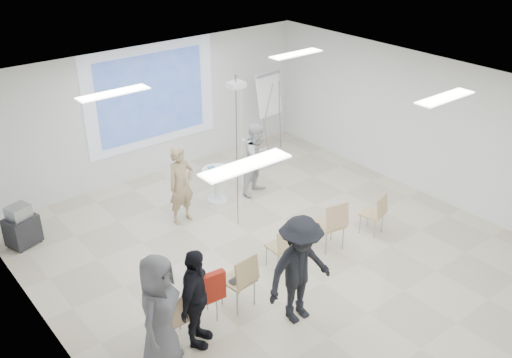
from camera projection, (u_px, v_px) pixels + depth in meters
floor at (284, 259)px, 10.31m from camera, size 8.00×9.00×0.10m
ceiling at (288, 94)px, 8.92m from camera, size 8.00×9.00×0.10m
wall_back at (152, 110)px, 12.78m from camera, size 8.00×0.10×3.00m
wall_left at (50, 272)px, 7.35m from camera, size 0.10×9.00×3.00m
wall_right at (431, 127)px, 11.88m from camera, size 0.10×9.00×3.00m
projection_halo at (152, 96)px, 12.58m from camera, size 3.20×0.01×2.30m
projection_image at (152, 96)px, 12.57m from camera, size 2.60×0.01×1.90m
pedestal_table at (217, 183)px, 11.96m from camera, size 0.75×0.75×0.76m
player_left at (181, 180)px, 11.01m from camera, size 0.69×0.50×1.80m
player_right at (258, 155)px, 12.10m from camera, size 1.01×0.89×1.78m
controller_left at (181, 160)px, 11.16m from camera, size 0.05×0.12×0.04m
controller_right at (244, 140)px, 12.03m from camera, size 0.07×0.12×0.04m
chair_far_left at (178, 315)px, 8.08m from camera, size 0.42×0.45×0.88m
chair_left_mid at (204, 295)px, 8.50m from camera, size 0.44×0.47×0.84m
chair_left_inner at (241, 277)px, 8.79m from camera, size 0.49×0.52×0.96m
chair_center at (282, 245)px, 9.74m from camera, size 0.39×0.42×0.83m
chair_right_inner at (333, 222)px, 10.23m from camera, size 0.55×0.58×0.99m
chair_right_far at (376, 212)px, 10.75m from camera, size 0.48×0.50×0.83m
red_jacket at (210, 288)px, 8.31m from camera, size 0.50×0.17×0.47m
laptop at (237, 277)px, 8.88m from camera, size 0.37×0.29×0.03m
audience_left at (195, 292)px, 7.92m from camera, size 1.22×1.14×1.81m
audience_mid at (300, 263)px, 8.37m from camera, size 1.32×0.75×2.01m
audience_outer at (159, 306)px, 7.55m from camera, size 1.14×1.07×1.95m
flipchart_easel at (269, 95)px, 13.76m from camera, size 0.88×0.67×2.03m
av_cart at (22, 227)px, 10.47m from camera, size 0.65×0.58×0.81m
ceiling_projector at (236, 92)px, 10.17m from camera, size 0.30×0.25×3.00m
fluor_panel_nw at (114, 93)px, 9.23m from camera, size 1.20×0.30×0.02m
fluor_panel_ne at (296, 54)px, 11.46m from camera, size 1.20×0.30×0.02m
fluor_panel_sw at (246, 165)px, 6.79m from camera, size 1.20×0.30×0.02m
fluor_panel_se at (445, 98)px, 9.03m from camera, size 1.20×0.30×0.02m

